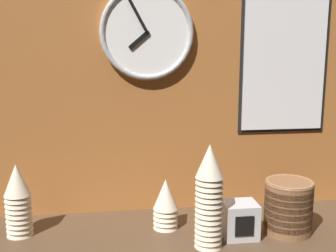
# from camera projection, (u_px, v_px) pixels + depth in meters

# --- Properties ---
(ground_plane) EXTENTS (1.60, 0.56, 0.04)m
(ground_plane) POSITION_uv_depth(u_px,v_px,m) (193.00, 241.00, 1.42)
(ground_plane) COLOR #4C3826
(wall_tiled_back) EXTENTS (1.60, 0.03, 1.05)m
(wall_tiled_back) POSITION_uv_depth(u_px,v_px,m) (181.00, 74.00, 1.58)
(wall_tiled_back) COLOR #A3602D
(wall_tiled_back) RESTS_ON ground_plane
(cup_stack_center) EXTENTS (0.09, 0.09, 0.18)m
(cup_stack_center) POSITION_uv_depth(u_px,v_px,m) (166.00, 204.00, 1.47)
(cup_stack_center) COLOR beige
(cup_stack_center) RESTS_ON ground_plane
(cup_stack_far_left) EXTENTS (0.09, 0.09, 0.25)m
(cup_stack_far_left) POSITION_uv_depth(u_px,v_px,m) (18.00, 200.00, 1.40)
(cup_stack_far_left) COLOR beige
(cup_stack_far_left) RESTS_ON ground_plane
(cup_stack_center_right) EXTENTS (0.09, 0.09, 0.34)m
(cup_stack_center_right) POSITION_uv_depth(u_px,v_px,m) (209.00, 196.00, 1.31)
(cup_stack_center_right) COLOR beige
(cup_stack_center_right) RESTS_ON ground_plane
(bowl_stack_right) EXTENTS (0.16, 0.16, 0.18)m
(bowl_stack_right) POSITION_uv_depth(u_px,v_px,m) (288.00, 205.00, 1.43)
(bowl_stack_right) COLOR brown
(bowl_stack_right) RESTS_ON ground_plane
(wall_clock) EXTENTS (0.34, 0.03, 0.34)m
(wall_clock) POSITION_uv_depth(u_px,v_px,m) (147.00, 33.00, 1.50)
(wall_clock) COLOR white
(menu_board) EXTENTS (0.35, 0.01, 0.59)m
(menu_board) POSITION_uv_depth(u_px,v_px,m) (284.00, 56.00, 1.60)
(menu_board) COLOR black
(napkin_dispenser) EXTENTS (0.11, 0.10, 0.12)m
(napkin_dispenser) POSITION_uv_depth(u_px,v_px,m) (240.00, 220.00, 1.40)
(napkin_dispenser) COLOR #B7B7BC
(napkin_dispenser) RESTS_ON ground_plane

